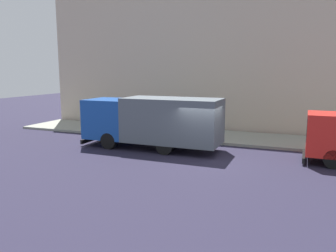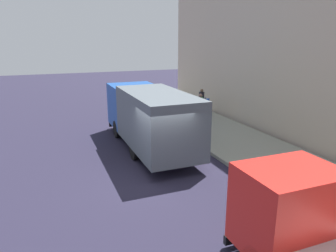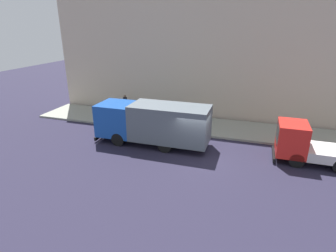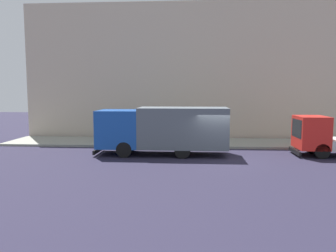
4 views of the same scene
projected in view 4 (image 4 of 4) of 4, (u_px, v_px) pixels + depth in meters
ground at (219, 158)px, 18.73m from camera, size 80.00×80.00×0.00m
sidewalk at (213, 143)px, 23.75m from camera, size 4.12×30.00×0.15m
building_facade at (212, 71)px, 25.74m from camera, size 0.50×30.00×10.77m
large_utility_truck at (163, 128)px, 19.55m from camera, size 2.40×7.84×2.85m
small_flatbed_truck at (328, 138)px, 19.27m from camera, size 2.16×5.30×2.35m
pedestrian_walking at (158, 131)px, 22.45m from camera, size 0.45×0.45×1.72m
pedestrian_standing at (129, 129)px, 23.99m from camera, size 0.45×0.45×1.75m
pedestrian_third at (108, 127)px, 25.17m from camera, size 0.52×0.52×1.71m
traffic_cone_orange at (109, 140)px, 22.53m from camera, size 0.44×0.44×0.63m
street_sign_post at (174, 126)px, 22.21m from camera, size 0.44×0.08×2.20m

